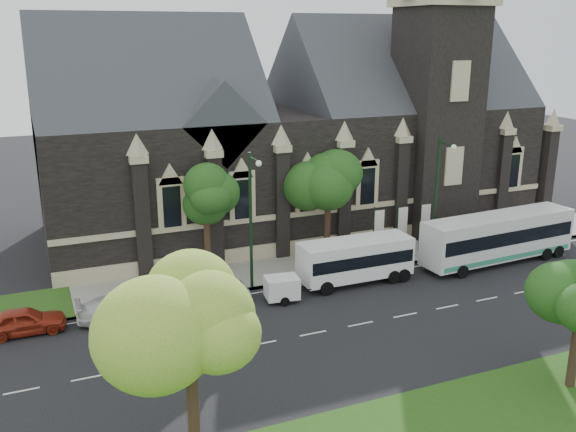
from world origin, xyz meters
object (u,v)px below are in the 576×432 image
street_lamp_mid (252,214)px  tour_coach (498,237)px  tree_walk_right (329,181)px  banner_flag_center (401,225)px  street_lamp_near (438,193)px  sedan (209,291)px  car_far_white (120,308)px  banner_flag_left (377,228)px  box_trailer (282,288)px  car_far_red (24,321)px  tree_walk_left (208,194)px  tree_park_near (194,319)px  banner_flag_right (423,222)px  shuttle_bus (356,258)px

street_lamp_mid → tour_coach: 18.36m
tree_walk_right → banner_flag_center: bearing=-18.6°
street_lamp_near → tour_coach: bearing=-27.5°
sedan → car_far_white: 5.38m
tree_walk_right → banner_flag_left: bearing=-29.1°
box_trailer → car_far_white: (-9.63, 1.29, -0.18)m
box_trailer → sedan: size_ratio=0.62×
car_far_red → car_far_white: 5.13m
tree_walk_left → tree_park_near: bearing=-107.1°
tree_walk_right → car_far_red: (-20.91, -4.51, -5.07)m
tree_park_near → banner_flag_right: (22.06, 17.77, -4.03)m
tree_walk_right → street_lamp_mid: bearing=-153.4°
street_lamp_near → banner_flag_center: street_lamp_near is taller
banner_flag_left → sedan: size_ratio=0.82×
car_far_red → banner_flag_right: bearing=-82.4°
tree_walk_left → street_lamp_near: size_ratio=0.85×
shuttle_bus → tree_park_near: bearing=-135.0°
street_lamp_near → banner_flag_right: 3.34m
tour_coach → tree_walk_right: bearing=148.7°
tree_walk_right → banner_flag_right: size_ratio=1.95×
banner_flag_right → tour_coach: size_ratio=0.33×
tree_park_near → car_far_white: size_ratio=1.75×
street_lamp_near → shuttle_bus: 8.17m
tree_walk_left → street_lamp_near: street_lamp_near is taller
tree_walk_right → banner_flag_left: 4.92m
tree_walk_right → car_far_red: bearing=-167.8°
tree_walk_right → car_far_white: 17.24m
tree_park_near → banner_flag_center: 27.10m
street_lamp_near → street_lamp_mid: same height
street_lamp_mid → shuttle_bus: 7.67m
banner_flag_right → car_far_red: (-27.99, -2.80, -1.64)m
box_trailer → tree_walk_left: bearing=123.4°
tree_park_near → sedan: bearing=72.8°
banner_flag_right → sedan: 17.79m
sedan → box_trailer: bearing=-107.3°
banner_flag_left → tour_coach: 8.66m
shuttle_bus → car_far_white: shuttle_bus is taller
street_lamp_near → street_lamp_mid: bearing=180.0°
street_lamp_near → sedan: size_ratio=1.85×
car_far_white → banner_flag_right: bearing=-82.1°
tree_walk_left → sedan: size_ratio=1.57×
street_lamp_mid → car_far_white: bearing=-172.8°
banner_flag_center → shuttle_bus: bearing=-149.0°
banner_flag_right → shuttle_bus: size_ratio=0.52×
tour_coach → box_trailer: 16.94m
tree_walk_left → banner_flag_right: tree_walk_left is taller
street_lamp_mid → sedan: (-3.19, -1.02, -4.31)m
banner_flag_right → car_far_white: size_ratio=0.82×
shuttle_bus → banner_flag_center: bearing=31.1°
banner_flag_left → tour_coach: banner_flag_left is taller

